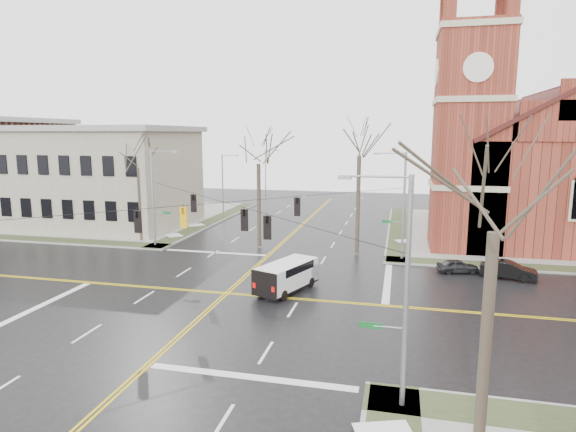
% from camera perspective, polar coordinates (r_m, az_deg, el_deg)
% --- Properties ---
extents(ground, '(120.00, 120.00, 0.00)m').
position_cam_1_polar(ground, '(33.09, -7.28, -9.07)').
color(ground, black).
rests_on(ground, ground).
extents(sidewalks, '(80.00, 80.00, 0.17)m').
position_cam_1_polar(sidewalks, '(33.06, -7.28, -8.95)').
color(sidewalks, gray).
rests_on(sidewalks, ground).
extents(road_markings, '(100.00, 100.00, 0.01)m').
position_cam_1_polar(road_markings, '(33.09, -7.28, -9.06)').
color(road_markings, gold).
rests_on(road_markings, ground).
extents(church, '(24.28, 27.48, 27.50)m').
position_cam_1_polar(church, '(55.85, 27.47, 6.37)').
color(church, maroon).
rests_on(church, ground).
extents(civic_building_a, '(18.00, 14.00, 11.00)m').
position_cam_1_polar(civic_building_a, '(59.62, -20.70, 4.14)').
color(civic_building_a, gray).
rests_on(civic_building_a, ground).
extents(signal_pole_ne, '(2.75, 0.22, 9.00)m').
position_cam_1_polar(signal_pole_ne, '(41.21, 13.33, 1.54)').
color(signal_pole_ne, gray).
rests_on(signal_pole_ne, ground).
extents(signal_pole_nw, '(2.75, 0.22, 9.00)m').
position_cam_1_polar(signal_pole_nw, '(46.91, -15.53, 2.40)').
color(signal_pole_nw, gray).
rests_on(signal_pole_nw, ground).
extents(signal_pole_se, '(2.75, 0.22, 9.00)m').
position_cam_1_polar(signal_pole_se, '(18.69, 13.35, -8.12)').
color(signal_pole_se, gray).
rests_on(signal_pole_se, ground).
extents(span_wires, '(23.02, 23.02, 0.03)m').
position_cam_1_polar(span_wires, '(31.66, -7.51, 1.62)').
color(span_wires, black).
rests_on(span_wires, ground).
extents(traffic_signals, '(8.21, 8.26, 1.30)m').
position_cam_1_polar(traffic_signals, '(31.16, -7.91, 0.09)').
color(traffic_signals, black).
rests_on(traffic_signals, ground).
extents(streetlight_north_a, '(2.30, 0.20, 8.00)m').
position_cam_1_polar(streetlight_north_a, '(61.62, -7.62, 3.87)').
color(streetlight_north_a, gray).
rests_on(streetlight_north_a, ground).
extents(streetlight_north_b, '(2.30, 0.20, 8.00)m').
position_cam_1_polar(streetlight_north_b, '(80.56, -2.58, 5.28)').
color(streetlight_north_b, gray).
rests_on(streetlight_north_b, ground).
extents(cargo_van, '(3.73, 5.55, 1.98)m').
position_cam_1_polar(cargo_van, '(33.09, 0.04, -6.86)').
color(cargo_van, silver).
rests_on(cargo_van, ground).
extents(parked_car_a, '(3.31, 1.88, 1.06)m').
position_cam_1_polar(parked_car_a, '(39.59, 19.46, -5.61)').
color(parked_car_a, black).
rests_on(parked_car_a, ground).
extents(parked_car_b, '(4.20, 2.34, 1.31)m').
position_cam_1_polar(parked_car_b, '(39.40, 24.67, -5.84)').
color(parked_car_b, black).
rests_on(parked_car_b, ground).
extents(tree_nw_far, '(4.00, 4.00, 10.82)m').
position_cam_1_polar(tree_nw_far, '(49.25, -17.36, 6.03)').
color(tree_nw_far, '#393124').
rests_on(tree_nw_far, ground).
extents(tree_nw_near, '(4.00, 4.00, 11.62)m').
position_cam_1_polar(tree_nw_near, '(44.64, -3.52, 6.85)').
color(tree_nw_near, '#393124').
rests_on(tree_nw_near, ground).
extents(tree_ne, '(4.00, 4.00, 12.91)m').
position_cam_1_polar(tree_ne, '(42.32, 8.46, 7.85)').
color(tree_ne, '#393124').
rests_on(tree_ne, ground).
extents(tree_se, '(4.00, 4.00, 11.42)m').
position_cam_1_polar(tree_se, '(15.11, 23.33, 0.08)').
color(tree_se, '#393124').
rests_on(tree_se, ground).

